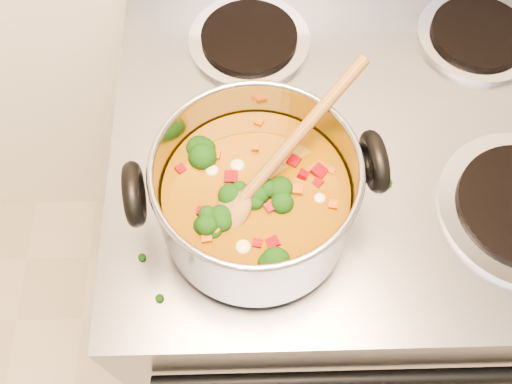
# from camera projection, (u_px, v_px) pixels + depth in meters

# --- Properties ---
(electric_range) EXTENTS (0.77, 0.69, 1.08)m
(electric_range) POSITION_uv_depth(u_px,v_px,m) (336.00, 238.00, 1.24)
(electric_range) COLOR gray
(electric_range) RESTS_ON ground
(stockpot) EXTENTS (0.30, 0.24, 0.15)m
(stockpot) POSITION_uv_depth(u_px,v_px,m) (256.00, 196.00, 0.69)
(stockpot) COLOR #A1A1A9
(stockpot) RESTS_ON electric_range
(wooden_spoon) EXTENTS (0.21, 0.20, 0.11)m
(wooden_spoon) POSITION_uv_depth(u_px,v_px,m) (264.00, 175.00, 0.66)
(wooden_spoon) COLOR brown
(wooden_spoon) RESTS_ON stockpot
(cooktop_crumbs) EXTENTS (0.23, 0.34, 0.01)m
(cooktop_crumbs) POSITION_uv_depth(u_px,v_px,m) (289.00, 230.00, 0.75)
(cooktop_crumbs) COLOR black
(cooktop_crumbs) RESTS_ON electric_range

